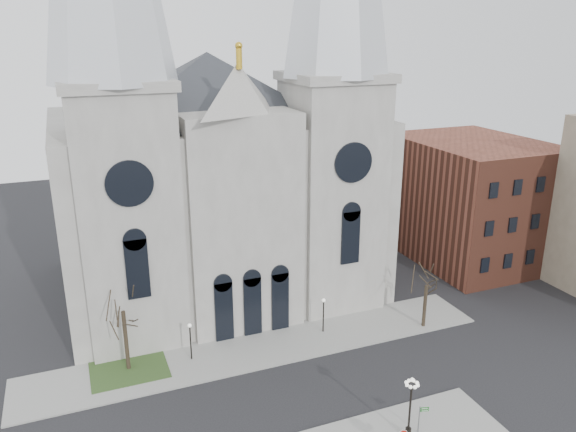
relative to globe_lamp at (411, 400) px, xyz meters
name	(u,v)px	position (x,y,z in m)	size (l,w,h in m)	color
ground	(315,429)	(-5.32, 3.18, -3.03)	(160.00, 160.00, 0.00)	black
sidewalk_far	(262,348)	(-5.32, 14.18, -2.96)	(40.00, 6.00, 0.14)	gray
grass_patch	(129,369)	(-16.32, 15.18, -2.94)	(6.00, 5.00, 0.18)	#2A481E
cathedral	(218,114)	(-5.32, 26.04, 15.45)	(33.00, 26.66, 54.00)	gray
bg_building_brick	(470,199)	(24.68, 25.18, 3.97)	(14.00, 18.00, 14.00)	brown
tree_left	(123,308)	(-16.32, 15.18, 2.55)	(3.20, 3.20, 7.50)	black
tree_right	(427,283)	(9.68, 12.18, 1.44)	(3.20, 3.20, 6.00)	black
ped_lamp_left	(190,335)	(-11.32, 14.68, -0.70)	(0.32, 0.32, 3.26)	black
ped_lamp_right	(323,309)	(0.68, 14.68, -0.70)	(0.32, 0.32, 3.26)	black
globe_lamp	(411,400)	(0.00, 0.00, 0.00)	(1.04, 1.04, 4.60)	black
street_name_sign	(420,417)	(0.98, 0.13, -1.67)	(0.64, 0.22, 2.05)	slate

